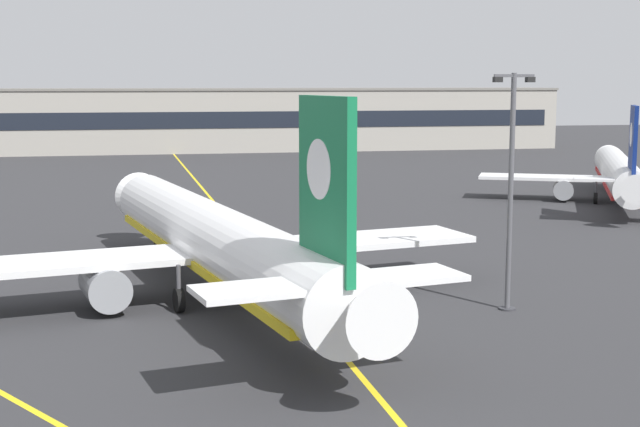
% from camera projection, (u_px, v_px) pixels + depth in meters
% --- Properties ---
extents(ground_plane, '(400.00, 400.00, 0.00)m').
position_uv_depth(ground_plane, '(349.00, 383.00, 37.02)').
color(ground_plane, '#2D2D30').
extents(taxiway_centreline, '(4.59, 179.96, 0.01)m').
position_uv_depth(taxiway_centreline, '(255.00, 250.00, 66.11)').
color(taxiway_centreline, yellow).
rests_on(taxiway_centreline, ground).
extents(airliner_foreground, '(32.32, 41.22, 11.65)m').
position_uv_depth(airliner_foreground, '(215.00, 241.00, 50.60)').
color(airliner_foreground, white).
rests_on(airliner_foreground, ground).
extents(airliner_background, '(26.99, 33.80, 10.16)m').
position_uv_depth(airliner_background, '(619.00, 174.00, 91.67)').
color(airliner_background, white).
rests_on(airliner_background, ground).
extents(apron_lamp_post, '(2.24, 0.90, 12.64)m').
position_uv_depth(apron_lamp_post, '(511.00, 188.00, 48.01)').
color(apron_lamp_post, '#515156').
rests_on(apron_lamp_post, ground).
extents(safety_cone_by_nose_gear, '(0.44, 0.44, 0.55)m').
position_uv_depth(safety_cone_by_nose_gear, '(223.00, 246.00, 66.40)').
color(safety_cone_by_nose_gear, orange).
rests_on(safety_cone_by_nose_gear, ground).
extents(terminal_building, '(116.09, 12.40, 11.00)m').
position_uv_depth(terminal_building, '(237.00, 119.00, 160.23)').
color(terminal_building, '#9E998E').
rests_on(terminal_building, ground).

